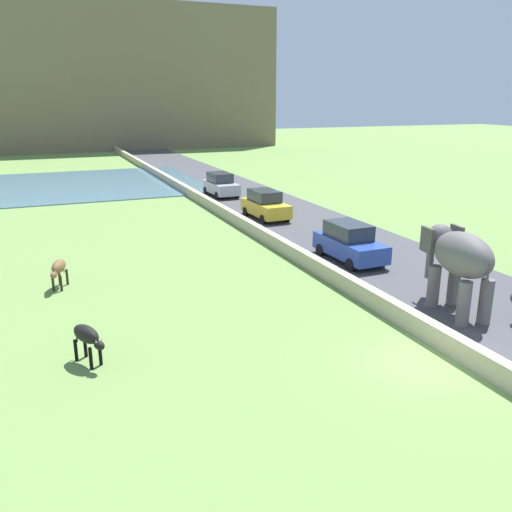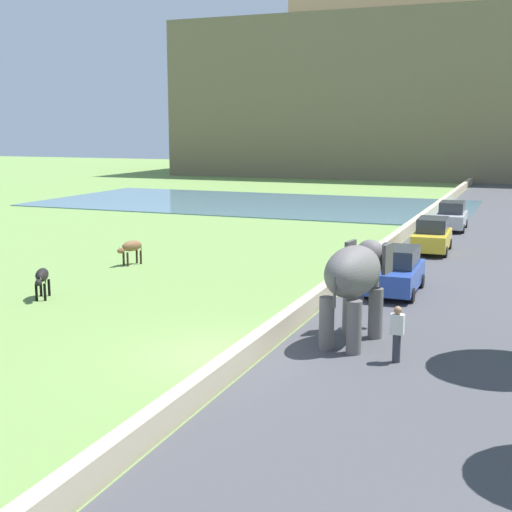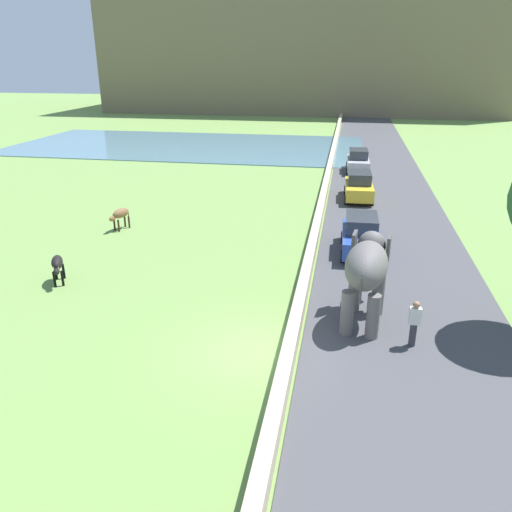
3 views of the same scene
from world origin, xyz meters
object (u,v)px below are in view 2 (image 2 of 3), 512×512
object	(u,v)px
cow_brown	(131,247)
car_silver	(452,216)
elephant	(356,277)
car_yellow	(432,236)
cow_black	(42,277)
person_beside_elephant	(397,333)
car_blue	(396,271)

from	to	relation	value
cow_brown	car_silver	bearing A→B (deg)	53.55
elephant	car_yellow	distance (m)	16.61
car_silver	cow_black	xyz separation A→B (m)	(-12.24, -24.11, -0.06)
person_beside_elephant	elephant	bearing A→B (deg)	136.78
car_yellow	car_silver	distance (m)	8.63
car_blue	cow_brown	xyz separation A→B (m)	(-12.66, 1.27, -0.06)
cow_brown	cow_black	world-z (taller)	same
elephant	car_blue	distance (m)	6.90
elephant	cow_black	bearing A→B (deg)	174.92
car_blue	car_silver	bearing A→B (deg)	90.00
elephant	cow_brown	distance (m)	15.08
car_yellow	cow_black	xyz separation A→B (m)	(-12.24, -15.48, -0.06)
cow_brown	cow_black	distance (m)	6.99
person_beside_elephant	car_silver	distance (m)	26.69
car_yellow	cow_brown	distance (m)	15.25
car_yellow	cow_brown	size ratio (longest dim) A/B	2.87
car_yellow	cow_black	world-z (taller)	car_yellow
person_beside_elephant	car_silver	bearing A→B (deg)	93.36
car_silver	cow_brown	xyz separation A→B (m)	(-12.66, -17.14, -0.06)
person_beside_elephant	cow_brown	size ratio (longest dim) A/B	1.15
car_blue	car_yellow	xyz separation A→B (m)	(-0.00, 9.77, 0.00)
person_beside_elephant	cow_brown	distance (m)	17.11
car_yellow	person_beside_elephant	bearing A→B (deg)	-85.04
person_beside_elephant	cow_brown	world-z (taller)	person_beside_elephant
car_yellow	cow_black	distance (m)	19.73
car_blue	car_yellow	size ratio (longest dim) A/B	0.99
person_beside_elephant	car_yellow	xyz separation A→B (m)	(-1.56, 18.01, 0.03)
cow_black	car_silver	bearing A→B (deg)	63.09
car_silver	elephant	bearing A→B (deg)	-89.93
car_blue	cow_black	world-z (taller)	car_blue
elephant	car_blue	xyz separation A→B (m)	(-0.03, 6.80, -1.14)
car_silver	cow_black	size ratio (longest dim) A/B	2.91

